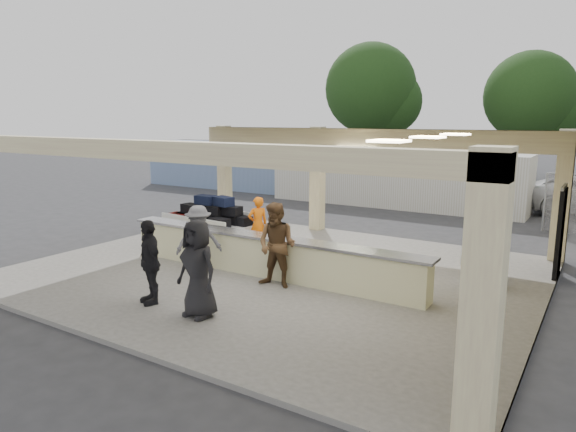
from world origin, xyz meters
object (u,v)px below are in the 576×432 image
Objects in this scene: luggage_cart at (211,219)px; container_white at (394,178)px; passenger_a at (277,245)px; passenger_c at (199,240)px; baggage_handler at (258,225)px; drum_fan at (482,263)px; passenger_b at (150,262)px; container_blue at (226,165)px; passenger_d at (198,269)px; baggage_counter at (265,255)px.

container_white is at bearing 83.56° from luggage_cart.
passenger_a is at bearing -26.31° from luggage_cart.
baggage_handler is at bearing 40.30° from passenger_c.
passenger_b reaches higher than drum_fan.
container_blue is (-8.36, 11.04, 0.35)m from luggage_cart.
drum_fan is 7.26m from passenger_b.
passenger_b reaches higher than luggage_cart.
container_white is at bearing 39.25° from passenger_c.
passenger_d is (1.83, -4.49, 0.15)m from baggage_handler.
passenger_d is 0.20× the size of container_blue.
passenger_a reaches higher than baggage_counter.
baggage_counter is at bearing 104.98° from passenger_d.
container_blue is at bearing 130.65° from luggage_cart.
passenger_c is at bearing -53.76° from container_blue.
container_white is (0.13, 10.11, 0.32)m from baggage_handler.
luggage_cart is 0.27× the size of container_blue.
passenger_d is at bearing -81.56° from baggage_counter.
passenger_c is 0.90× the size of passenger_d.
luggage_cart is at bearing -99.91° from container_white.
luggage_cart is at bearing -52.73° from baggage_handler.
baggage_handler is at bearing -90.70° from container_white.
drum_fan is 0.57× the size of passenger_b.
baggage_handler is 0.17× the size of container_blue.
container_blue is at bearing 151.68° from drum_fan.
passenger_b is at bearing -107.89° from baggage_counter.
container_white reaches higher than passenger_a.
baggage_handler is at bearing -48.13° from container_blue.
baggage_counter is at bearing 98.89° from passenger_b.
luggage_cart is at bearing -53.41° from container_blue.
container_blue is (-10.53, 15.44, 0.28)m from passenger_b.
passenger_a is 1.02× the size of passenger_d.
container_white is (-1.70, 14.60, 0.17)m from passenger_d.
passenger_a reaches higher than drum_fan.
passenger_c reaches higher than baggage_counter.
baggage_counter is 0.73× the size of container_white.
passenger_a is 17.94m from container_blue.
baggage_counter is at bearing -48.43° from container_blue.
passenger_b reaches higher than baggage_handler.
container_white is (-0.38, 14.58, 0.24)m from passenger_b.
passenger_b is at bearing 41.13° from baggage_handler.
container_white reaches higher than baggage_handler.
container_blue is (-10.04, 13.43, 0.30)m from passenger_c.
passenger_a is (2.13, -2.24, 0.16)m from baggage_handler.
container_white is at bearing -5.36° from container_blue.
passenger_c is 0.15× the size of container_white.
baggage_handler is (1.66, 0.08, -0.01)m from luggage_cart.
container_white is at bearing -146.09° from baggage_handler.
passenger_b is 2.06m from passenger_c.
container_white is (-1.28, 11.79, 0.62)m from baggage_counter.
drum_fan is 5.99m from baggage_handler.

